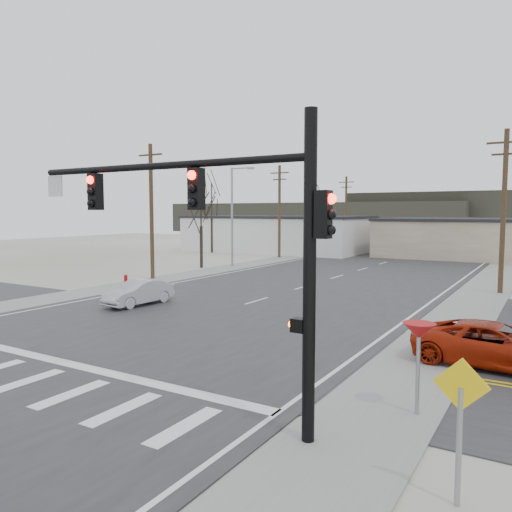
{
  "coord_description": "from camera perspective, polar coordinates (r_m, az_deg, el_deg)",
  "views": [
    {
      "loc": [
        14.24,
        -15.8,
        5.06
      ],
      "look_at": [
        0.09,
        7.76,
        2.6
      ],
      "focal_mm": 35.0,
      "sensor_mm": 36.0,
      "label": 1
    }
  ],
  "objects": [
    {
      "name": "ground",
      "position": [
        21.87,
        -10.85,
        -8.36
      ],
      "size": [
        140.0,
        140.0,
        0.0
      ],
      "primitive_type": "plane",
      "color": "silver",
      "rests_on": "ground"
    },
    {
      "name": "main_road",
      "position": [
        34.31,
        6.11,
        -3.36
      ],
      "size": [
        18.0,
        110.0,
        0.05
      ],
      "primitive_type": "cube",
      "color": "#252628",
      "rests_on": "ground"
    },
    {
      "name": "cross_road",
      "position": [
        21.86,
        -10.85,
        -8.31
      ],
      "size": [
        90.0,
        10.0,
        0.04
      ],
      "primitive_type": "cube",
      "color": "#252628",
      "rests_on": "ground"
    },
    {
      "name": "sidewalk_left",
      "position": [
        43.86,
        -3.75,
        -1.48
      ],
      "size": [
        3.0,
        90.0,
        0.06
      ],
      "primitive_type": "cube",
      "color": "gray",
      "rests_on": "ground"
    },
    {
      "name": "sidewalk_right",
      "position": [
        36.34,
        24.96,
        -3.32
      ],
      "size": [
        3.0,
        90.0,
        0.06
      ],
      "primitive_type": "cube",
      "color": "gray",
      "rests_on": "ground"
    },
    {
      "name": "traffic_signal_mast",
      "position": [
        11.51,
        -2.49,
        3.18
      ],
      "size": [
        8.95,
        0.43,
        7.2
      ],
      "color": "black",
      "rests_on": "ground"
    },
    {
      "name": "fire_hydrant",
      "position": [
        34.42,
        -14.66,
        -2.74
      ],
      "size": [
        0.24,
        0.24,
        0.87
      ],
      "color": "#A50C0C",
      "rests_on": "ground"
    },
    {
      "name": "yield_sign",
      "position": [
        12.96,
        18.12,
        -8.51
      ],
      "size": [
        0.8,
        0.8,
        2.35
      ],
      "color": "gray",
      "rests_on": "ground"
    },
    {
      "name": "diamond_sign",
      "position": [
        9.54,
        22.3,
        -16.55
      ],
      "size": [
        0.92,
        0.1,
        2.61
      ],
      "color": "gray",
      "rests_on": "ground"
    },
    {
      "name": "building_left_far",
      "position": [
        63.53,
        2.53,
        2.59
      ],
      "size": [
        22.3,
        12.3,
        4.5
      ],
      "color": "silver",
      "rests_on": "ground"
    },
    {
      "name": "building_right_far",
      "position": [
        60.02,
        26.9,
        1.79
      ],
      "size": [
        26.3,
        14.3,
        4.3
      ],
      "color": "beige",
      "rests_on": "ground"
    },
    {
      "name": "upole_left_b",
      "position": [
        37.89,
        -11.86,
        5.26
      ],
      "size": [
        2.2,
        0.3,
        10.0
      ],
      "color": "#4C3623",
      "rests_on": "ground"
    },
    {
      "name": "upole_left_c",
      "position": [
        54.29,
        2.69,
        5.29
      ],
      "size": [
        2.2,
        0.3,
        10.0
      ],
      "color": "#4C3623",
      "rests_on": "ground"
    },
    {
      "name": "upole_left_d",
      "position": [
        72.52,
        10.23,
        5.17
      ],
      "size": [
        2.2,
        0.3,
        10.0
      ],
      "color": "#4C3623",
      "rests_on": "ground"
    },
    {
      "name": "upole_right_a",
      "position": [
        33.91,
        26.45,
        4.86
      ],
      "size": [
        2.2,
        0.3,
        10.0
      ],
      "color": "#4C3623",
      "rests_on": "ground"
    },
    {
      "name": "streetlight_main",
      "position": [
        45.34,
        -2.55,
        5.15
      ],
      "size": [
        2.4,
        0.25,
        9.0
      ],
      "color": "gray",
      "rests_on": "ground"
    },
    {
      "name": "tree_left_near",
      "position": [
        44.99,
        -6.31,
        5.3
      ],
      "size": [
        3.3,
        3.3,
        7.35
      ],
      "color": "#2D231B",
      "rests_on": "ground"
    },
    {
      "name": "tree_left_far",
      "position": [
        67.96,
        6.46,
        6.12
      ],
      "size": [
        3.96,
        3.96,
        8.82
      ],
      "color": "#2D231B",
      "rests_on": "ground"
    },
    {
      "name": "tree_left_mid",
      "position": [
        61.6,
        -5.09,
        6.24
      ],
      "size": [
        3.96,
        3.96,
        8.82
      ],
      "color": "#2D231B",
      "rests_on": "ground"
    },
    {
      "name": "hill_left",
      "position": [
        118.52,
        6.45,
        4.34
      ],
      "size": [
        70.0,
        18.0,
        7.0
      ],
      "primitive_type": "cube",
      "color": "#333026",
      "rests_on": "ground"
    },
    {
      "name": "sedan_crossing",
      "position": [
        27.64,
        -13.27,
        -4.07
      ],
      "size": [
        1.7,
        4.15,
        1.34
      ],
      "primitive_type": "imported",
      "rotation": [
        0.0,
        0.0,
        -0.07
      ],
      "color": "#AEB1B9",
      "rests_on": "main_road"
    },
    {
      "name": "car_far_a",
      "position": [
        59.6,
        17.45,
        0.72
      ],
      "size": [
        3.11,
        5.05,
        1.37
      ],
      "primitive_type": "imported",
      "rotation": [
        0.0,
        0.0,
        3.41
      ],
      "color": "black",
      "rests_on": "main_road"
    },
    {
      "name": "car_far_b",
      "position": [
        77.34,
        16.02,
        1.69
      ],
      "size": [
        2.19,
        4.05,
        1.31
      ],
      "primitive_type": "imported",
      "rotation": [
        0.0,
        0.0,
        -0.17
      ],
      "color": "black",
      "rests_on": "main_road"
    },
    {
      "name": "car_parked_red",
      "position": [
        18.16,
        25.62,
        -9.16
      ],
      "size": [
        5.17,
        2.56,
        1.41
      ],
      "primitive_type": "imported",
      "rotation": [
        0.0,
        0.0,
        1.53
      ],
      "color": "#9A1D08",
      "rests_on": "parking_lot"
    }
  ]
}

